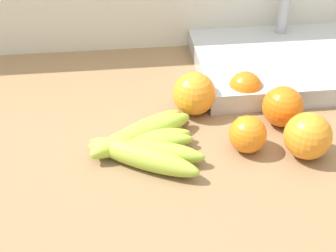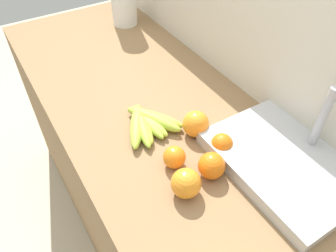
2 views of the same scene
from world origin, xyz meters
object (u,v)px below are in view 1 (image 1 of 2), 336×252
Objects in this scene: orange_center at (245,88)px; sink_basin at (293,61)px; orange_right at (248,134)px; orange_front at (308,136)px; orange_back_right at (283,107)px; banana_bunch at (142,144)px; orange_far_right at (194,94)px.

orange_center is 0.16× the size of sink_basin.
orange_center is at bearing -139.84° from sink_basin.
orange_front is at bearing -14.83° from orange_right.
orange_front is at bearing -69.14° from orange_center.
banana_bunch is at bearing -167.55° from orange_back_right.
orange_front is (0.28, -0.04, 0.02)m from banana_bunch.
orange_center reaches higher than orange_right.
sink_basin is at bearing 29.30° from orange_far_right.
orange_back_right is 1.16× the size of orange_right.
orange_back_right is at bearing -114.06° from sink_basin.
banana_bunch is 0.18m from orange_right.
orange_back_right is 1.14× the size of orange_center.
orange_far_right is at bearing 160.06° from orange_back_right.
orange_far_right reaches higher than banana_bunch.
orange_center is (0.21, 0.13, 0.01)m from banana_bunch.
orange_back_right is 0.09m from orange_center.
banana_bunch is 3.19× the size of orange_right.
banana_bunch is 0.28m from orange_front.
orange_far_right is 1.24× the size of orange_center.
sink_basin is (0.07, 0.29, -0.02)m from orange_front.
orange_far_right is 0.23m from orange_front.
orange_far_right is 0.20× the size of sink_basin.
orange_center is (-0.05, 0.08, -0.00)m from orange_back_right.
orange_far_right is 0.14m from orange_right.
orange_back_right reaches higher than orange_center.
orange_center is at bearing 77.86° from orange_right.
orange_far_right is (0.11, 0.11, 0.02)m from banana_bunch.
orange_center is at bearing 32.47° from banana_bunch.
orange_right reaches higher than banana_bunch.
orange_back_right reaches higher than banana_bunch.
orange_back_right is 0.94× the size of orange_front.
orange_front is (0.10, -0.03, 0.01)m from orange_right.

